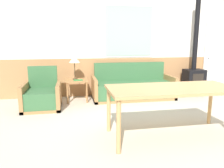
% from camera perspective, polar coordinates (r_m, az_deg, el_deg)
% --- Properties ---
extents(ground_plane, '(16.00, 16.00, 0.00)m').
position_cam_1_polar(ground_plane, '(3.83, 17.01, -11.35)').
color(ground_plane, beige).
extents(wall_back, '(7.20, 0.09, 2.70)m').
position_cam_1_polar(wall_back, '(6.00, 5.92, 10.36)').
color(wall_back, '#AD7A4C').
rests_on(wall_back, ground_plane).
extents(couch, '(2.05, 0.82, 0.89)m').
position_cam_1_polar(couch, '(5.59, 5.46, -1.06)').
color(couch, '#9E7042').
rests_on(couch, ground_plane).
extents(armchair, '(0.79, 0.82, 0.88)m').
position_cam_1_polar(armchair, '(4.98, -17.78, -3.13)').
color(armchair, '#9E7042').
rests_on(armchair, ground_plane).
extents(side_table, '(0.51, 0.51, 0.52)m').
position_cam_1_polar(side_table, '(5.35, -9.20, 0.15)').
color(side_table, '#9E7042').
rests_on(side_table, ground_plane).
extents(table_lamp, '(0.26, 0.26, 0.56)m').
position_cam_1_polar(table_lamp, '(5.36, -9.81, 6.20)').
color(table_lamp, '#4C3823').
rests_on(table_lamp, side_table).
extents(book_stack, '(0.22, 0.12, 0.02)m').
position_cam_1_polar(book_stack, '(5.24, -8.85, 1.02)').
color(book_stack, '#2D7F3D').
rests_on(book_stack, side_table).
extents(dining_table, '(1.92, 0.86, 0.76)m').
position_cam_1_polar(dining_table, '(3.35, 15.60, -2.07)').
color(dining_table, tan).
rests_on(dining_table, ground_plane).
extents(wood_stove, '(0.51, 0.41, 2.52)m').
position_cam_1_polar(wood_stove, '(6.34, 20.66, 2.96)').
color(wood_stove, black).
rests_on(wood_stove, ground_plane).
extents(entry_door, '(0.84, 0.09, 2.05)m').
position_cam_1_polar(entry_door, '(7.08, 25.78, 6.66)').
color(entry_door, silver).
rests_on(entry_door, ground_plane).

